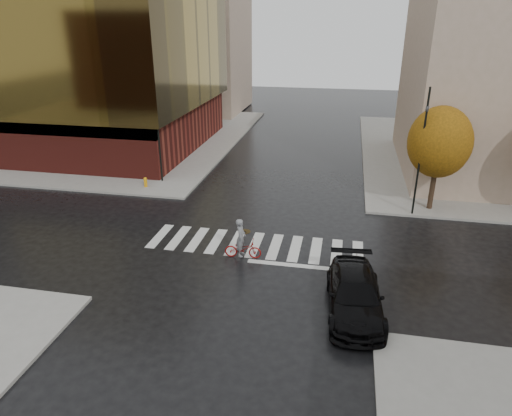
{
  "coord_description": "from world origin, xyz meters",
  "views": [
    {
      "loc": [
        4.38,
        -21.16,
        11.5
      ],
      "look_at": [
        -0.03,
        0.92,
        2.0
      ],
      "focal_mm": 32.0,
      "sensor_mm": 36.0,
      "label": 1
    }
  ],
  "objects": [
    {
      "name": "office_glass",
      "position": [
        -22.0,
        17.99,
        8.28
      ],
      "size": [
        27.0,
        19.0,
        16.0
      ],
      "color": "maroon",
      "rests_on": "sidewalk_nw"
    },
    {
      "name": "building_nw_far",
      "position": [
        -16.0,
        37.0,
        10.15
      ],
      "size": [
        14.0,
        12.0,
        20.0
      ],
      "primitive_type": "cube",
      "color": "tan",
      "rests_on": "sidewalk_nw"
    },
    {
      "name": "crosswalk",
      "position": [
        0.0,
        0.5,
        0.01
      ],
      "size": [
        12.0,
        3.0,
        0.01
      ],
      "primitive_type": "cube",
      "color": "silver",
      "rests_on": "ground"
    },
    {
      "name": "tree_ne_a",
      "position": [
        10.0,
        7.4,
        4.46
      ],
      "size": [
        3.8,
        3.8,
        6.5
      ],
      "color": "black",
      "rests_on": "sidewalk_ne"
    },
    {
      "name": "fire_hydrant",
      "position": [
        -9.46,
        7.56,
        0.54
      ],
      "size": [
        0.25,
        0.25,
        0.71
      ],
      "color": "orange",
      "rests_on": "sidewalk_nw"
    },
    {
      "name": "sedan",
      "position": [
        5.27,
        -4.57,
        0.8
      ],
      "size": [
        2.66,
        5.65,
        1.59
      ],
      "primitive_type": "imported",
      "rotation": [
        0.0,
        0.0,
        0.08
      ],
      "color": "black",
      "rests_on": "ground"
    },
    {
      "name": "sidewalk_nw",
      "position": [
        -21.0,
        21.0,
        0.07
      ],
      "size": [
        30.0,
        30.0,
        0.15
      ],
      "primitive_type": "cube",
      "color": "gray",
      "rests_on": "ground"
    },
    {
      "name": "manhole",
      "position": [
        -0.9,
        2.0,
        0.01
      ],
      "size": [
        0.72,
        0.72,
        0.01
      ],
      "primitive_type": "cylinder",
      "rotation": [
        0.0,
        0.0,
        0.1
      ],
      "color": "#3C2E15",
      "rests_on": "ground"
    },
    {
      "name": "ground",
      "position": [
        0.0,
        0.0,
        0.0
      ],
      "size": [
        120.0,
        120.0,
        0.0
      ],
      "primitive_type": "plane",
      "color": "black",
      "rests_on": "ground"
    },
    {
      "name": "traffic_light_nw",
      "position": [
        -8.79,
        9.0,
        4.81
      ],
      "size": [
        0.24,
        0.21,
        8.02
      ],
      "rotation": [
        0.0,
        0.0,
        -1.31
      ],
      "color": "black",
      "rests_on": "sidewalk_nw"
    },
    {
      "name": "cyclist",
      "position": [
        -0.36,
        -1.0,
        0.73
      ],
      "size": [
        1.93,
        0.78,
        2.15
      ],
      "rotation": [
        0.0,
        0.0,
        1.63
      ],
      "color": "maroon",
      "rests_on": "ground"
    },
    {
      "name": "traffic_light_ne",
      "position": [
        8.83,
        6.3,
        4.59
      ],
      "size": [
        0.22,
        0.24,
        7.71
      ],
      "rotation": [
        0.0,
        0.0,
        2.73
      ],
      "color": "black",
      "rests_on": "sidewalk_ne"
    }
  ]
}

